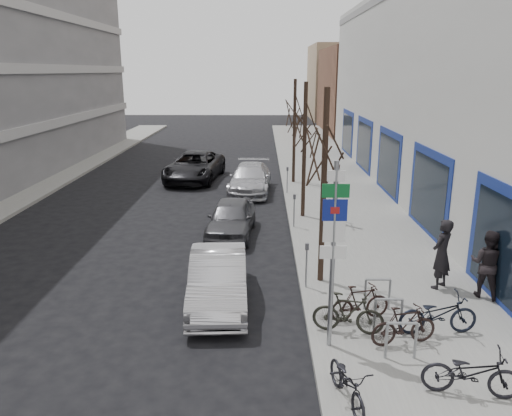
{
  "coord_description": "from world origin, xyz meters",
  "views": [
    {
      "loc": [
        0.94,
        -9.67,
        5.9
      ],
      "look_at": [
        0.76,
        4.46,
        2.0
      ],
      "focal_mm": 35.0,
      "sensor_mm": 36.0,
      "label": 1
    }
  ],
  "objects_px": {
    "meter_mid": "(294,207)",
    "bike_far_curb": "(472,369)",
    "meter_back": "(287,177)",
    "parked_car_mid": "(231,218)",
    "pedestrian_near": "(442,254)",
    "highway_sign_pole": "(333,245)",
    "meter_front": "(307,261)",
    "bike_near_right": "(404,325)",
    "bike_mid_curb": "(438,311)",
    "bike_mid_inner": "(348,313)",
    "parked_car_front": "(218,279)",
    "bike_rack": "(388,311)",
    "tree_far": "(295,107)",
    "lane_car": "(195,166)",
    "bike_near_left": "(348,379)",
    "tree_near": "(325,141)",
    "tree_mid": "(305,118)",
    "bike_far_inner": "(360,302)",
    "parked_car_back": "(250,179)",
    "pedestrian_far": "(487,263)"
  },
  "relations": [
    {
      "from": "tree_mid",
      "to": "meter_front",
      "type": "bearing_deg",
      "value": -93.68
    },
    {
      "from": "parked_car_mid",
      "to": "parked_car_back",
      "type": "height_order",
      "value": "parked_car_back"
    },
    {
      "from": "tree_mid",
      "to": "bike_near_right",
      "type": "relative_size",
      "value": 3.63
    },
    {
      "from": "bike_near_left",
      "to": "pedestrian_near",
      "type": "bearing_deg",
      "value": 43.47
    },
    {
      "from": "meter_back",
      "to": "parked_car_mid",
      "type": "xyz_separation_m",
      "value": [
        -2.35,
        -6.13,
        -0.25
      ]
    },
    {
      "from": "tree_mid",
      "to": "parked_car_back",
      "type": "distance_m",
      "value": 6.22
    },
    {
      "from": "bike_far_curb",
      "to": "parked_car_front",
      "type": "relative_size",
      "value": 0.42
    },
    {
      "from": "parked_car_mid",
      "to": "bike_far_curb",
      "type": "bearing_deg",
      "value": -58.39
    },
    {
      "from": "parked_car_front",
      "to": "lane_car",
      "type": "relative_size",
      "value": 0.74
    },
    {
      "from": "bike_near_left",
      "to": "lane_car",
      "type": "bearing_deg",
      "value": 92.37
    },
    {
      "from": "pedestrian_near",
      "to": "parked_car_back",
      "type": "bearing_deg",
      "value": -107.94
    },
    {
      "from": "bike_near_left",
      "to": "bike_mid_inner",
      "type": "relative_size",
      "value": 0.97
    },
    {
      "from": "bike_rack",
      "to": "parked_car_mid",
      "type": "bearing_deg",
      "value": 118.82
    },
    {
      "from": "bike_far_curb",
      "to": "meter_back",
      "type": "bearing_deg",
      "value": 19.66
    },
    {
      "from": "bike_near_right",
      "to": "bike_mid_curb",
      "type": "bearing_deg",
      "value": -73.5
    },
    {
      "from": "tree_near",
      "to": "bike_far_inner",
      "type": "relative_size",
      "value": 3.65
    },
    {
      "from": "highway_sign_pole",
      "to": "pedestrian_far",
      "type": "distance_m",
      "value": 5.25
    },
    {
      "from": "tree_near",
      "to": "tree_mid",
      "type": "xyz_separation_m",
      "value": [
        0.0,
        6.5,
        0.0
      ]
    },
    {
      "from": "meter_mid",
      "to": "pedestrian_near",
      "type": "bearing_deg",
      "value": -56.33
    },
    {
      "from": "pedestrian_near",
      "to": "highway_sign_pole",
      "type": "bearing_deg",
      "value": -1.17
    },
    {
      "from": "meter_front",
      "to": "bike_mid_inner",
      "type": "distance_m",
      "value": 2.58
    },
    {
      "from": "tree_far",
      "to": "bike_near_left",
      "type": "height_order",
      "value": "tree_far"
    },
    {
      "from": "meter_mid",
      "to": "bike_near_left",
      "type": "height_order",
      "value": "meter_mid"
    },
    {
      "from": "meter_mid",
      "to": "bike_far_inner",
      "type": "height_order",
      "value": "meter_mid"
    },
    {
      "from": "bike_far_curb",
      "to": "parked_car_mid",
      "type": "relative_size",
      "value": 0.45
    },
    {
      "from": "pedestrian_far",
      "to": "lane_car",
      "type": "bearing_deg",
      "value": -19.0
    },
    {
      "from": "bike_rack",
      "to": "lane_car",
      "type": "relative_size",
      "value": 0.4
    },
    {
      "from": "bike_near_left",
      "to": "parked_car_back",
      "type": "bearing_deg",
      "value": 84.5
    },
    {
      "from": "meter_front",
      "to": "bike_near_right",
      "type": "xyz_separation_m",
      "value": [
        1.86,
        -2.95,
        -0.31
      ]
    },
    {
      "from": "pedestrian_far",
      "to": "bike_mid_curb",
      "type": "bearing_deg",
      "value": 84.2
    },
    {
      "from": "tree_far",
      "to": "lane_car",
      "type": "distance_m",
      "value": 6.45
    },
    {
      "from": "bike_rack",
      "to": "tree_far",
      "type": "distance_m",
      "value": 16.31
    },
    {
      "from": "meter_mid",
      "to": "bike_mid_inner",
      "type": "height_order",
      "value": "meter_mid"
    },
    {
      "from": "tree_near",
      "to": "bike_far_inner",
      "type": "xyz_separation_m",
      "value": [
        0.67,
        -2.35,
        -3.5
      ]
    },
    {
      "from": "bike_far_curb",
      "to": "parked_car_mid",
      "type": "height_order",
      "value": "parked_car_mid"
    },
    {
      "from": "tree_mid",
      "to": "bike_near_right",
      "type": "bearing_deg",
      "value": -81.96
    },
    {
      "from": "tree_near",
      "to": "bike_near_left",
      "type": "relative_size",
      "value": 3.49
    },
    {
      "from": "bike_near_right",
      "to": "bike_mid_inner",
      "type": "height_order",
      "value": "bike_mid_inner"
    },
    {
      "from": "tree_far",
      "to": "bike_near_right",
      "type": "relative_size",
      "value": 3.63
    },
    {
      "from": "bike_near_left",
      "to": "pedestrian_near",
      "type": "height_order",
      "value": "pedestrian_near"
    },
    {
      "from": "tree_far",
      "to": "parked_car_back",
      "type": "bearing_deg",
      "value": -141.29
    },
    {
      "from": "meter_mid",
      "to": "bike_far_curb",
      "type": "xyz_separation_m",
      "value": [
        2.61,
        -10.19,
        -0.23
      ]
    },
    {
      "from": "tree_mid",
      "to": "lane_car",
      "type": "xyz_separation_m",
      "value": [
        -5.43,
        7.55,
        -3.33
      ]
    },
    {
      "from": "bike_rack",
      "to": "bike_mid_inner",
      "type": "xyz_separation_m",
      "value": [
        -0.92,
        -0.06,
        -0.02
      ]
    },
    {
      "from": "tree_near",
      "to": "bike_far_curb",
      "type": "xyz_separation_m",
      "value": [
        2.16,
        -5.19,
        -3.42
      ]
    },
    {
      "from": "parked_car_mid",
      "to": "meter_back",
      "type": "bearing_deg",
      "value": 73.23
    },
    {
      "from": "pedestrian_near",
      "to": "bike_mid_inner",
      "type": "bearing_deg",
      "value": -2.49
    },
    {
      "from": "meter_back",
      "to": "bike_far_curb",
      "type": "height_order",
      "value": "meter_back"
    },
    {
      "from": "bike_far_curb",
      "to": "parked_car_front",
      "type": "bearing_deg",
      "value": 61.41
    },
    {
      "from": "meter_back",
      "to": "bike_mid_curb",
      "type": "relative_size",
      "value": 0.7
    }
  ]
}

